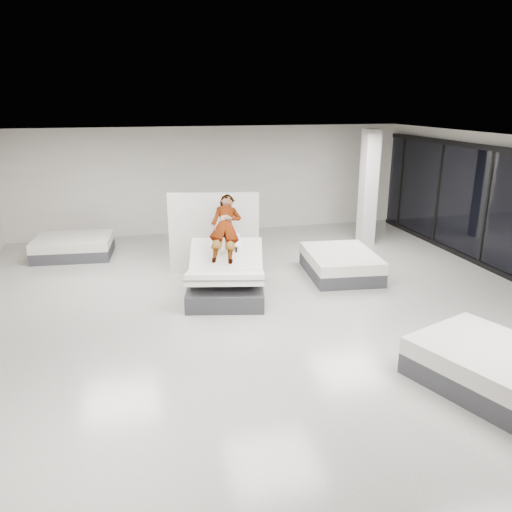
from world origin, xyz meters
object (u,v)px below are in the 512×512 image
object	(u,v)px
column	(368,188)
flat_bed_left_far	(74,247)
remote	(236,250)
person	(226,235)
divider_panel	(214,233)
flat_bed_right_near	(496,370)
hero_bed	(226,278)
flat_bed_right_far	(341,264)

from	to	relation	value
column	flat_bed_left_far	bearing A→B (deg)	174.56
remote	column	distance (m)	5.37
person	divider_panel	world-z (taller)	person
flat_bed_right_near	column	size ratio (longest dim) A/B	0.80
hero_bed	flat_bed_left_far	size ratio (longest dim) A/B	1.14
hero_bed	flat_bed_right_far	xyz separation A→B (m)	(2.85, 0.63, -0.11)
flat_bed_right_far	person	bearing A→B (deg)	-173.32
flat_bed_right_near	column	distance (m)	7.61
flat_bed_right_far	flat_bed_left_far	size ratio (longest dim) A/B	1.06
person	flat_bed_right_near	distance (m)	5.66
hero_bed	remote	xyz separation A→B (m)	(0.21, -0.09, 0.64)
flat_bed_left_far	column	size ratio (longest dim) A/B	0.64
remote	column	bearing A→B (deg)	47.22
person	divider_panel	bearing A→B (deg)	104.62
remote	column	xyz separation A→B (m)	(4.40, 3.02, 0.58)
flat_bed_right_far	column	size ratio (longest dim) A/B	0.68
flat_bed_right_near	flat_bed_left_far	world-z (taller)	flat_bed_right_near
divider_panel	flat_bed_right_near	size ratio (longest dim) A/B	0.82
person	flat_bed_left_far	xyz separation A→B (m)	(-3.43, 3.39, -0.97)
hero_bed	flat_bed_right_near	size ratio (longest dim) A/B	0.91
hero_bed	divider_panel	size ratio (longest dim) A/B	1.11
flat_bed_right_near	flat_bed_left_far	size ratio (longest dim) A/B	1.26
person	remote	bearing A→B (deg)	-57.85
hero_bed	flat_bed_right_near	bearing A→B (deg)	-55.27
person	remote	distance (m)	0.47
flat_bed_left_far	column	world-z (taller)	column
person	divider_panel	distance (m)	1.30
divider_panel	flat_bed_right_near	world-z (taller)	divider_panel
flat_bed_right_far	column	distance (m)	3.18
remote	flat_bed_right_far	bearing A→B (deg)	27.89
divider_panel	flat_bed_left_far	distance (m)	4.06
hero_bed	flat_bed_right_near	distance (m)	5.37
person	flat_bed_right_far	world-z (taller)	person
remote	flat_bed_left_far	bearing A→B (deg)	146.16
hero_bed	column	world-z (taller)	column
column	person	bearing A→B (deg)	-149.91
flat_bed_right_far	column	world-z (taller)	column
flat_bed_right_far	flat_bed_right_near	size ratio (longest dim) A/B	0.84
column	remote	bearing A→B (deg)	-145.54
hero_bed	column	xyz separation A→B (m)	(4.60, 2.93, 1.22)
remote	divider_panel	size ratio (longest dim) A/B	0.07
remote	flat_bed_right_far	xyz separation A→B (m)	(2.65, 0.72, -0.74)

